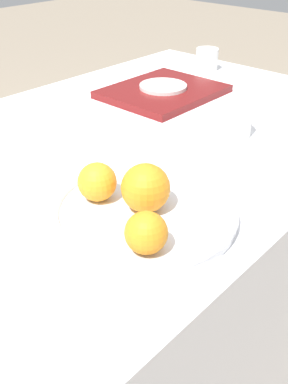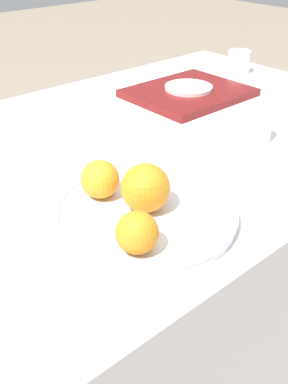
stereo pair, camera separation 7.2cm
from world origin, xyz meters
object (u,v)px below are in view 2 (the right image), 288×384
object	(u,v)px
serving_tray	(188,93)
cup_0	(251,126)
fruit_platter	(144,211)
orange_2	(137,233)
cup_1	(239,62)
orange_0	(146,188)
side_plate	(189,88)
orange_1	(100,179)

from	to	relation	value
serving_tray	cup_0	bearing A→B (deg)	-108.88
serving_tray	fruit_platter	bearing A→B (deg)	-142.72
orange_2	cup_1	world-z (taller)	orange_2
orange_2	cup_1	bearing A→B (deg)	30.46
fruit_platter	cup_0	world-z (taller)	cup_0
orange_0	orange_2	xyz separation A→B (m)	(-0.08, -0.07, -0.01)
side_plate	cup_0	xyz separation A→B (m)	(-0.10, -0.29, 0.01)
orange_2	serving_tray	world-z (taller)	orange_2
orange_1	cup_1	bearing A→B (deg)	23.33
orange_1	side_plate	xyz separation A→B (m)	(0.51, 0.29, -0.03)
orange_2	cup_0	xyz separation A→B (m)	(0.46, 0.15, -0.02)
orange_2	cup_1	distance (m)	0.98
fruit_platter	orange_2	world-z (taller)	orange_2
cup_0	cup_1	size ratio (longest dim) A/B	1.23
orange_0	serving_tray	bearing A→B (deg)	37.52
cup_0	cup_1	world-z (taller)	cup_1
orange_0	cup_1	world-z (taller)	orange_0
orange_1	cup_1	size ratio (longest dim) A/B	0.92
cup_0	orange_1	bearing A→B (deg)	-179.94
fruit_platter	serving_tray	size ratio (longest dim) A/B	0.99
serving_tray	cup_0	world-z (taller)	cup_0
orange_2	side_plate	size ratio (longest dim) A/B	0.47
serving_tray	cup_1	bearing A→B (deg)	10.75
orange_2	cup_0	bearing A→B (deg)	18.40
orange_0	side_plate	size ratio (longest dim) A/B	0.60
orange_1	serving_tray	bearing A→B (deg)	29.44
orange_1	side_plate	bearing A→B (deg)	29.44
orange_0	cup_0	xyz separation A→B (m)	(0.38, 0.08, -0.03)
orange_1	serving_tray	distance (m)	0.59
orange_1	side_plate	distance (m)	0.59
side_plate	cup_1	world-z (taller)	cup_1
fruit_platter	cup_0	bearing A→B (deg)	11.57
fruit_platter	cup_0	xyz separation A→B (m)	(0.38, 0.08, 0.02)
orange_0	side_plate	world-z (taller)	orange_0
fruit_platter	orange_1	world-z (taller)	orange_1
serving_tray	orange_1	bearing A→B (deg)	-150.56
fruit_platter	orange_1	distance (m)	0.09
orange_0	orange_1	xyz separation A→B (m)	(-0.03, 0.08, -0.01)
cup_0	fruit_platter	bearing A→B (deg)	-168.43
orange_2	cup_1	size ratio (longest dim) A/B	0.88
orange_1	side_plate	size ratio (longest dim) A/B	0.50
orange_2	orange_0	bearing A→B (deg)	42.57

